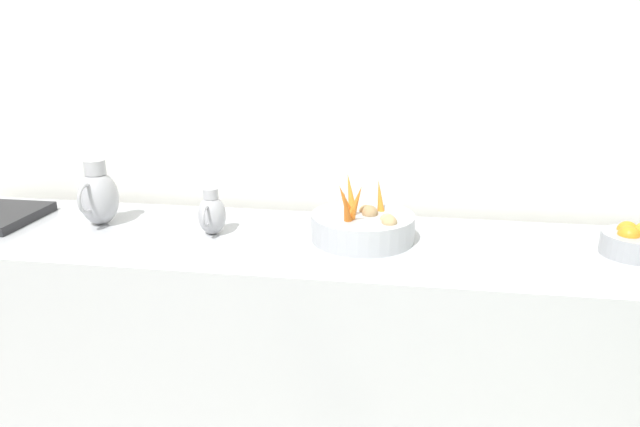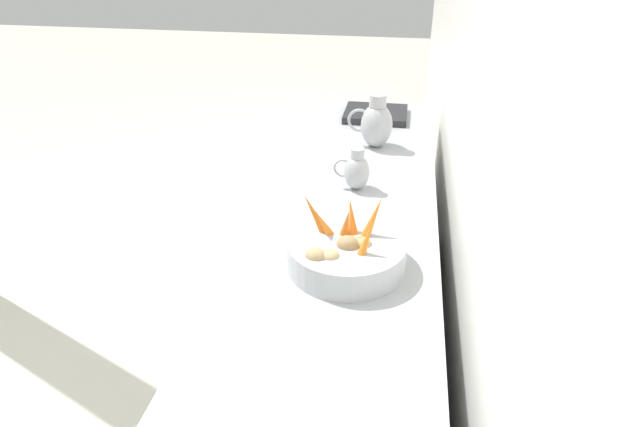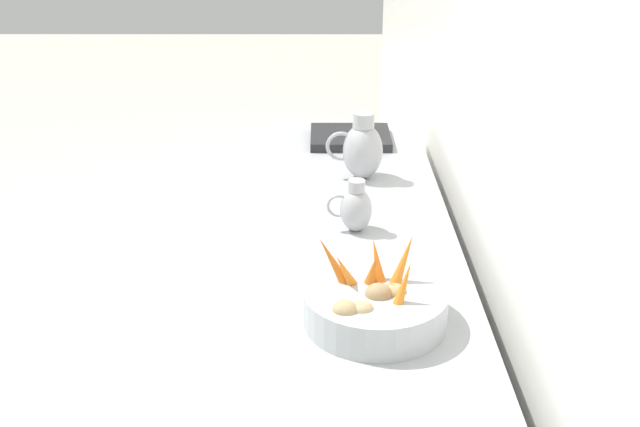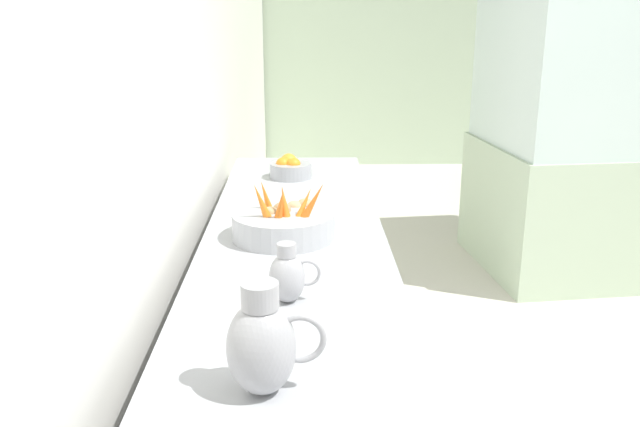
# 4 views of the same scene
# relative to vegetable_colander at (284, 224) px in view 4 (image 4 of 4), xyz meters

# --- Properties ---
(tile_wall_left) EXTENTS (0.10, 9.68, 3.00)m
(tile_wall_left) POSITION_rel_vegetable_colander_xyz_m (-0.41, 0.33, 0.53)
(tile_wall_left) COLOR white
(tile_wall_left) RESTS_ON ground_plane
(back_wall_green) EXTENTS (8.00, 0.10, 3.00)m
(back_wall_green) POSITION_rel_vegetable_colander_xyz_m (3.64, 5.28, 0.53)
(back_wall_green) COLOR #B2C6A8
(back_wall_green) RESTS_ON ground_plane
(prep_counter) EXTENTS (0.67, 3.09, 0.91)m
(prep_counter) POSITION_rel_vegetable_colander_xyz_m (0.04, -0.17, -0.51)
(prep_counter) COLOR #ADAFB5
(prep_counter) RESTS_ON ground_plane
(vegetable_colander) EXTENTS (0.37, 0.37, 0.22)m
(vegetable_colander) POSITION_rel_vegetable_colander_xyz_m (0.00, 0.00, 0.00)
(vegetable_colander) COLOR #ADAFB5
(vegetable_colander) RESTS_ON prep_counter
(orange_bowl) EXTENTS (0.20, 0.20, 0.11)m
(orange_bowl) POSITION_rel_vegetable_colander_xyz_m (0.01, 0.91, -0.01)
(orange_bowl) COLOR #9EA0A5
(orange_bowl) RESTS_ON prep_counter
(metal_pitcher_tall) EXTENTS (0.21, 0.15, 0.25)m
(metal_pitcher_tall) POSITION_rel_vegetable_colander_xyz_m (-0.02, -1.02, 0.06)
(metal_pitcher_tall) COLOR #A3A3A8
(metal_pitcher_tall) RESTS_ON prep_counter
(metal_pitcher_short) EXTENTS (0.15, 0.10, 0.17)m
(metal_pitcher_short) POSITION_rel_vegetable_colander_xyz_m (0.03, -0.55, 0.02)
(metal_pitcher_short) COLOR #A3A3A8
(metal_pitcher_short) RESTS_ON prep_counter
(glass_block_booth) EXTENTS (1.53, 1.33, 2.11)m
(glass_block_booth) POSITION_rel_vegetable_colander_xyz_m (1.98, 2.03, 0.07)
(glass_block_booth) COLOR #ADC1A3
(glass_block_booth) RESTS_ON ground_plane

